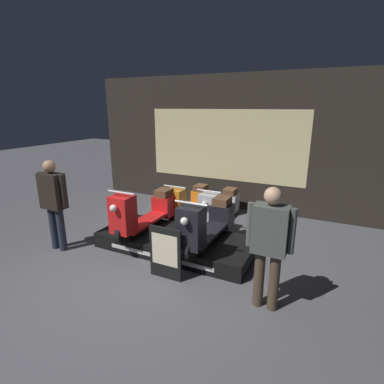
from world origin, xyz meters
name	(u,v)px	position (x,y,z in m)	size (l,w,h in m)	color
ground_plane	(126,285)	(0.00, 0.00, 0.00)	(30.00, 30.00, 0.00)	#4C4C51
shop_wall_back	(225,143)	(0.00, 3.98, 1.60)	(7.13, 0.09, 3.20)	#28231E
display_platform	(176,242)	(0.10, 1.30, 0.13)	(2.76, 1.16, 0.27)	black
scooter_display_left	(145,211)	(-0.52, 1.29, 0.63)	(0.51, 1.76, 0.89)	black
scooter_display_right	(208,222)	(0.72, 1.29, 0.63)	(0.51, 1.76, 0.89)	black
scooter_backrow_0	(189,202)	(-0.41, 2.84, 0.36)	(0.51, 1.76, 0.89)	black
scooter_backrow_1	(220,207)	(0.34, 2.84, 0.36)	(0.51, 1.76, 0.89)	black
person_left_browsing	(53,198)	(-1.78, 0.40, 0.95)	(0.59, 0.24, 1.61)	#232838
person_right_browsing	(269,240)	(1.90, 0.40, 0.92)	(0.57, 0.23, 1.58)	#473828
price_sign_board	(165,253)	(0.42, 0.41, 0.41)	(0.52, 0.04, 0.80)	black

